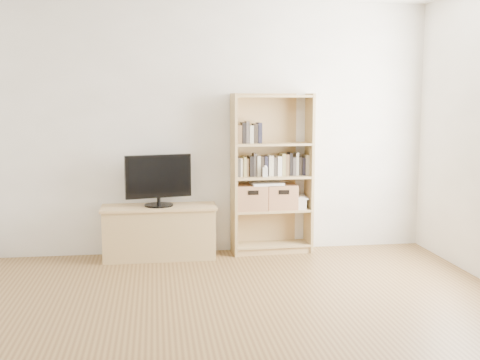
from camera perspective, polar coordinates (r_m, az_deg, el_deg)
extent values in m
cube|color=brown|center=(4.11, 1.32, -15.34)|extent=(4.50, 5.00, 0.01)
cube|color=beige|center=(6.26, -2.39, 4.92)|extent=(4.50, 0.02, 2.60)
cube|color=beige|center=(1.41, 18.43, -5.43)|extent=(4.50, 0.02, 2.60)
cube|color=tan|center=(6.17, -7.66, -5.00)|extent=(1.11, 0.42, 0.51)
cube|color=tan|center=(6.24, 3.05, 0.57)|extent=(0.84, 0.33, 1.66)
cube|color=black|center=(6.07, -7.75, -0.03)|extent=(0.66, 0.21, 0.52)
cube|color=#37312D|center=(6.25, 3.02, 1.51)|extent=(0.89, 0.19, 0.24)
cube|color=#37312D|center=(6.18, 1.37, 4.47)|extent=(0.39, 0.16, 0.20)
cube|color=white|center=(6.13, 2.41, 0.73)|extent=(0.06, 0.04, 0.10)
cube|color=#AF794F|center=(6.23, 1.06, -1.66)|extent=(0.32, 0.26, 0.26)
cube|color=#AF794F|center=(6.30, 3.94, -1.59)|extent=(0.31, 0.26, 0.25)
cube|color=white|center=(6.22, 2.55, -0.34)|extent=(0.34, 0.25, 0.03)
cube|color=beige|center=(6.36, 5.54, -2.19)|extent=(0.20, 0.26, 0.11)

